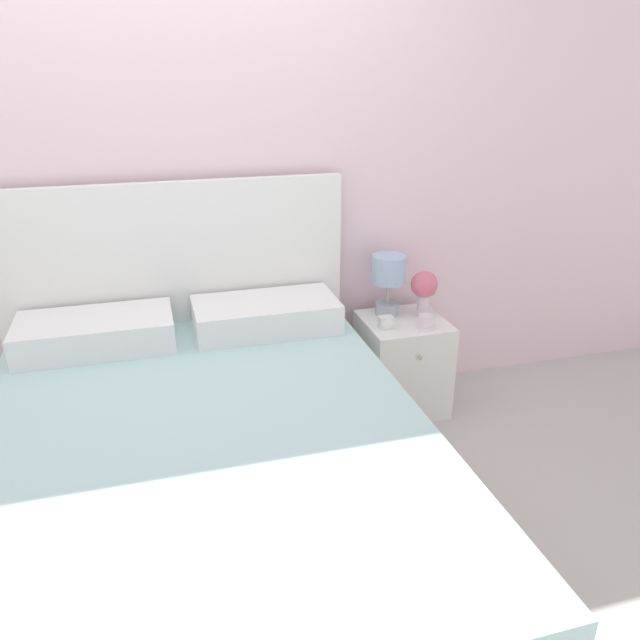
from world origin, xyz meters
The scene contains 8 objects.
ground_plane centered at (0.00, 0.00, 0.00)m, with size 12.00×12.00×0.00m, color #BCB7B2.
wall_back centered at (0.00, 0.07, 1.30)m, with size 8.00×0.06×2.60m.
bed centered at (0.00, -1.00, 0.31)m, with size 1.64×2.15×1.24m.
nightstand centered at (1.11, -0.23, 0.25)m, with size 0.42×0.43×0.51m.
table_lamp centered at (1.06, -0.12, 0.72)m, with size 0.18×0.18×0.32m.
flower_vase centered at (1.23, -0.19, 0.66)m, with size 0.14×0.14×0.24m.
teacup centered at (1.18, -0.34, 0.54)m, with size 0.11×0.11×0.07m.
alarm_clock centered at (0.98, -0.30, 0.54)m, with size 0.07×0.05×0.06m.
Camera 1 is at (-0.12, -2.96, 1.75)m, focal length 35.00 mm.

